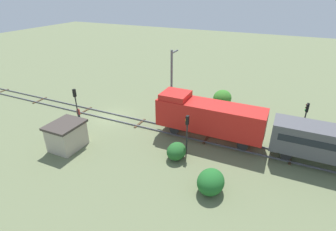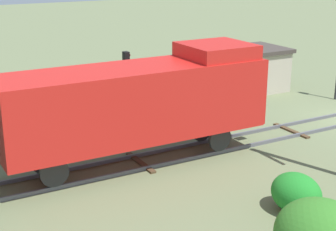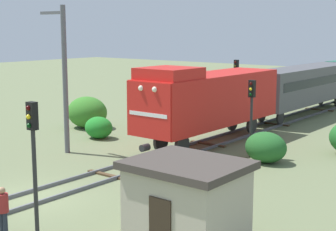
{
  "view_description": "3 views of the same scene",
  "coord_description": "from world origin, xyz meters",
  "views": [
    {
      "loc": [
        23.68,
        18.95,
        14.81
      ],
      "look_at": [
        -1.23,
        7.33,
        1.2
      ],
      "focal_mm": 28.0,
      "sensor_mm": 36.0,
      "label": 1
    },
    {
      "loc": [
        -17.98,
        21.26,
        8.4
      ],
      "look_at": [
        0.7,
        10.77,
        1.66
      ],
      "focal_mm": 55.0,
      "sensor_mm": 36.0,
      "label": 2
    },
    {
      "loc": [
        16.55,
        -12.13,
        6.74
      ],
      "look_at": [
        -1.07,
        10.06,
        1.96
      ],
      "focal_mm": 55.0,
      "sensor_mm": 36.0,
      "label": 3
    }
  ],
  "objects": [
    {
      "name": "bush_back",
      "position": [
        4.59,
        10.93,
        0.79
      ],
      "size": [
        2.18,
        1.79,
        1.59
      ],
      "primitive_type": "ellipsoid",
      "color": "#235D26",
      "rests_on": "ground"
    },
    {
      "name": "traffic_signal_near",
      "position": [
        3.2,
        -2.25,
        3.09
      ],
      "size": [
        0.32,
        0.34,
        4.47
      ],
      "color": "#262628",
      "rests_on": "ground"
    },
    {
      "name": "catenary_mast",
      "position": [
        -5.06,
        6.07,
        4.24
      ],
      "size": [
        1.94,
        0.28,
        7.99
      ],
      "color": "#595960",
      "rests_on": "ground"
    },
    {
      "name": "locomotive",
      "position": [
        0.0,
        12.45,
        2.77
      ],
      "size": [
        2.9,
        11.6,
        4.6
      ],
      "color": "red",
      "rests_on": "railway_track"
    },
    {
      "name": "bush_mid",
      "position": [
        -9.47,
        11.69,
        1.08
      ],
      "size": [
        2.98,
        2.44,
        2.17
      ],
      "primitive_type": "ellipsoid",
      "color": "#357826",
      "rests_on": "ground"
    },
    {
      "name": "worker_near_track",
      "position": [
        2.4,
        -2.96,
        1.0
      ],
      "size": [
        0.38,
        0.38,
        1.7
      ],
      "rotation": [
        0.0,
        0.0,
        3.01
      ],
      "color": "#262B38",
      "rests_on": "ground"
    },
    {
      "name": "traffic_signal_mid",
      "position": [
        3.4,
        11.47,
        2.86
      ],
      "size": [
        0.32,
        0.34,
        4.11
      ],
      "color": "#262628",
      "rests_on": "ground"
    },
    {
      "name": "traffic_signal_far",
      "position": [
        -3.6,
        21.52,
        3.07
      ],
      "size": [
        0.32,
        0.34,
        4.44
      ],
      "color": "#262628",
      "rests_on": "ground"
    },
    {
      "name": "bush_far",
      "position": [
        -6.34,
        9.75,
        0.68
      ],
      "size": [
        1.88,
        1.53,
        1.36
      ],
      "primitive_type": "ellipsoid",
      "color": "#207D26",
      "rests_on": "ground"
    },
    {
      "name": "railway_track",
      "position": [
        0.0,
        -0.0,
        0.07
      ],
      "size": [
        2.4,
        99.97,
        0.16
      ],
      "color": "#595960",
      "rests_on": "ground"
    },
    {
      "name": "ground_plane",
      "position": [
        0.0,
        0.0,
        0.0
      ],
      "size": [
        149.96,
        149.96,
        0.0
      ],
      "primitive_type": "plane",
      "color": "#66704C"
    },
    {
      "name": "passenger_car_leading",
      "position": [
        0.0,
        25.79,
        2.52
      ],
      "size": [
        2.84,
        14.0,
        3.66
      ],
      "color": "#4C4C51",
      "rests_on": "railway_track"
    },
    {
      "name": "relay_hut",
      "position": [
        7.5,
        0.2,
        1.39
      ],
      "size": [
        3.5,
        2.9,
        2.74
      ],
      "color": "#B2A893",
      "rests_on": "ground"
    }
  ]
}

